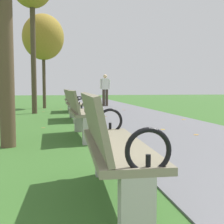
# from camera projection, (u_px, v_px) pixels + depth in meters

# --- Properties ---
(paved_walkway) EXTENTS (3.06, 44.00, 0.02)m
(paved_walkway) POSITION_uv_depth(u_px,v_px,m) (100.00, 104.00, 17.53)
(paved_walkway) COLOR slate
(paved_walkway) RESTS_ON ground
(park_bench_2) EXTENTS (0.52, 1.61, 0.90)m
(park_bench_2) POSITION_uv_depth(u_px,v_px,m) (110.00, 144.00, 2.37)
(park_bench_2) COLOR gray
(park_bench_2) RESTS_ON ground
(park_bench_3) EXTENTS (0.53, 1.62, 0.90)m
(park_bench_3) POSITION_uv_depth(u_px,v_px,m) (80.00, 112.00, 5.55)
(park_bench_3) COLOR gray
(park_bench_3) RESTS_ON ground
(park_bench_4) EXTENTS (0.52, 1.61, 0.90)m
(park_bench_4) POSITION_uv_depth(u_px,v_px,m) (73.00, 104.00, 8.55)
(park_bench_4) COLOR gray
(park_bench_4) RESTS_ON ground
(park_bench_5) EXTENTS (0.48, 1.60, 0.90)m
(park_bench_5) POSITION_uv_depth(u_px,v_px,m) (69.00, 100.00, 11.54)
(park_bench_5) COLOR gray
(park_bench_5) RESTS_ON ground
(tree_4) EXTENTS (1.89, 1.89, 4.33)m
(tree_4) POSITION_uv_depth(u_px,v_px,m) (43.00, 37.00, 13.41)
(tree_4) COLOR #4C3D2D
(tree_4) RESTS_ON ground
(pedestrian_walking) EXTENTS (0.53, 0.25, 1.62)m
(pedestrian_walking) POSITION_uv_depth(u_px,v_px,m) (105.00, 88.00, 14.91)
(pedestrian_walking) COLOR #3D3328
(pedestrian_walking) RESTS_ON paved_walkway
(scattered_leaves) EXTENTS (4.76, 16.58, 0.02)m
(scattered_leaves) POSITION_uv_depth(u_px,v_px,m) (100.00, 123.00, 7.68)
(scattered_leaves) COLOR brown
(scattered_leaves) RESTS_ON ground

